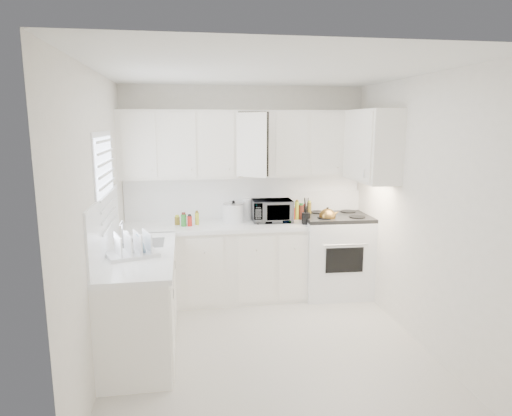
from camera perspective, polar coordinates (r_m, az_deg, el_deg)
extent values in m
plane|color=silver|center=(4.60, 1.44, -17.15)|extent=(3.20, 3.20, 0.00)
plane|color=white|center=(4.09, 1.61, 17.01)|extent=(3.20, 3.20, 0.00)
plane|color=white|center=(5.71, -1.42, 2.16)|extent=(3.00, 0.00, 3.00)
plane|color=white|center=(2.65, 7.92, -8.13)|extent=(3.00, 0.00, 3.00)
plane|color=white|center=(4.16, -19.27, -1.71)|extent=(0.00, 3.20, 3.20)
plane|color=white|center=(4.67, 19.94, -0.44)|extent=(0.00, 3.20, 3.20)
cube|color=white|center=(5.44, -5.04, -2.34)|extent=(2.24, 0.64, 0.05)
cube|color=white|center=(4.40, -14.52, -5.83)|extent=(0.64, 1.62, 0.05)
cube|color=white|center=(5.71, -1.40, 1.40)|extent=(2.98, 0.02, 0.55)
cube|color=white|center=(4.36, -18.63, -2.11)|extent=(0.02, 1.60, 0.55)
imported|color=gray|center=(5.54, 2.04, -0.05)|extent=(0.49, 0.28, 0.33)
cylinder|color=white|center=(5.64, -1.15, -0.16)|extent=(0.12, 0.12, 0.27)
cylinder|color=olive|center=(5.54, -9.91, -1.27)|extent=(0.06, 0.06, 0.13)
cylinder|color=#2B8330|center=(5.45, -9.13, -1.45)|extent=(0.06, 0.06, 0.13)
cylinder|color=red|center=(5.54, -8.36, -1.23)|extent=(0.06, 0.06, 0.13)
cylinder|color=#D0D933|center=(5.45, -7.56, -1.40)|extent=(0.06, 0.06, 0.13)
cylinder|color=red|center=(5.73, 4.54, -0.44)|extent=(0.06, 0.06, 0.19)
cylinder|color=#D0D933|center=(5.68, 5.22, -0.54)|extent=(0.06, 0.06, 0.19)
cylinder|color=maroon|center=(5.75, 5.60, -0.41)|extent=(0.06, 0.06, 0.19)
cylinder|color=black|center=(5.71, 6.29, -0.51)|extent=(0.06, 0.06, 0.19)
cylinder|color=olive|center=(5.78, 6.66, -0.37)|extent=(0.06, 0.06, 0.19)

